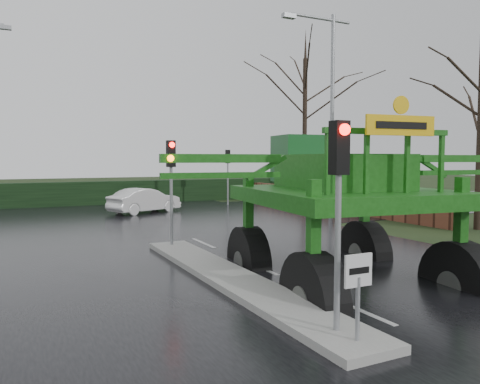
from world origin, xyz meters
name	(u,v)px	position (x,y,z in m)	size (l,w,h in m)	color
ground	(358,311)	(0.00, 0.00, 0.00)	(140.00, 140.00, 0.00)	black
road_main	(184,235)	(0.00, 10.00, 0.00)	(14.00, 80.00, 0.02)	black
road_cross	(144,218)	(0.00, 16.00, 0.01)	(80.00, 12.00, 0.02)	black
median_island	(231,278)	(-1.30, 3.00, 0.09)	(1.20, 10.00, 0.16)	gray
hedge_row	(112,193)	(0.00, 24.00, 0.75)	(44.00, 0.90, 1.50)	black
brick_wall	(317,198)	(10.50, 16.00, 0.60)	(0.40, 20.00, 1.20)	#592D1E
keep_left_sign	(358,283)	(-1.30, -1.50, 1.06)	(0.50, 0.07, 1.35)	gray
traffic_signal_near	(339,180)	(-1.30, -1.01, 2.59)	(0.26, 0.33, 3.52)	gray
traffic_signal_mid	(171,170)	(-1.30, 7.49, 2.59)	(0.26, 0.33, 3.52)	gray
traffic_signal_far	(228,165)	(6.50, 20.01, 2.59)	(0.26, 0.33, 3.52)	gray
street_light_right	(327,97)	(8.19, 12.00, 5.99)	(3.85, 0.30, 10.00)	gray
tree_right_far	(305,109)	(13.00, 21.00, 6.50)	(7.00, 7.00, 12.05)	black
crop_sprayer	(308,180)	(-0.47, 1.03, 2.50)	(9.40, 6.37, 5.28)	black
white_sedan	(145,213)	(0.61, 18.04, 0.00)	(1.42, 4.07, 1.34)	silver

